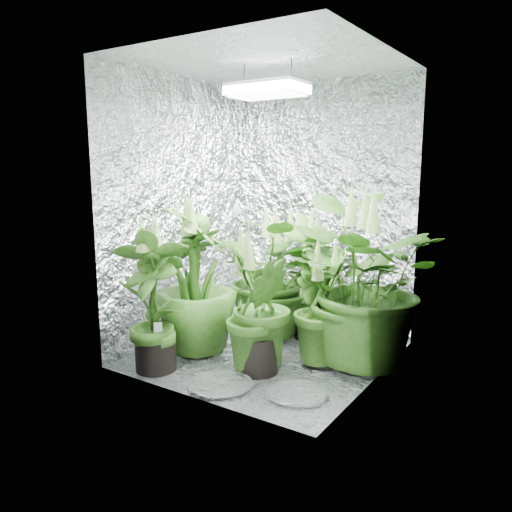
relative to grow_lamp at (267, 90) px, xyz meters
The scene contains 13 objects.
ground 1.83m from the grow_lamp, ahead, with size 1.60×1.60×0.00m, color silver.
walls 0.83m from the grow_lamp, ahead, with size 1.62×1.62×2.00m.
ceiling 0.17m from the grow_lamp, ahead, with size 1.60×1.60×0.01m, color silver.
grow_lamp is the anchor object (origin of this frame).
plant_a 1.39m from the grow_lamp, 116.15° to the left, with size 0.89×0.89×1.04m.
plant_b 1.45m from the grow_lamp, 78.74° to the left, with size 0.65×0.65×1.04m.
plant_c 1.50m from the grow_lamp, 10.20° to the left, with size 0.50×0.50×0.86m.
plant_d 1.39m from the grow_lamp, 152.28° to the right, with size 0.83×0.83×1.14m.
plant_e 1.41m from the grow_lamp, 11.54° to the left, with size 1.21×1.21×1.22m.
plant_f 1.56m from the grow_lamp, 127.01° to the right, with size 0.69×0.69×1.04m.
plant_g 1.42m from the grow_lamp, 69.30° to the right, with size 0.49×0.49×0.96m.
circulation_fan 1.87m from the grow_lamp, 42.83° to the left, with size 0.14×0.30×0.34m.
plant_label 1.71m from the grow_lamp, 122.30° to the right, with size 0.05×0.01×0.08m, color white.
Camera 1 is at (1.80, -2.88, 1.34)m, focal length 35.00 mm.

